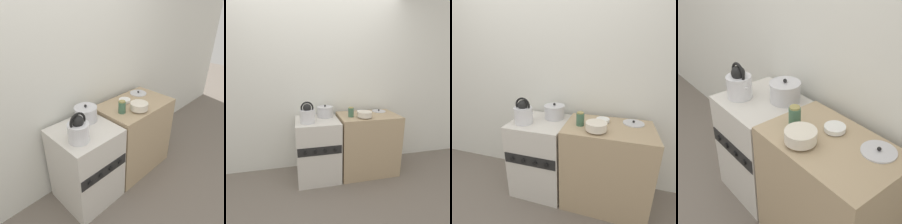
{
  "view_description": "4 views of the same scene",
  "coord_description": "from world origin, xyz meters",
  "views": [
    {
      "loc": [
        -1.0,
        -1.09,
        1.95
      ],
      "look_at": [
        0.34,
        0.25,
        0.91
      ],
      "focal_mm": 35.0,
      "sensor_mm": 36.0,
      "label": 1
    },
    {
      "loc": [
        -0.21,
        -1.95,
        1.52
      ],
      "look_at": [
        0.29,
        0.29,
        0.93
      ],
      "focal_mm": 28.0,
      "sensor_mm": 36.0,
      "label": 2
    },
    {
      "loc": [
        0.75,
        -1.29,
        1.55
      ],
      "look_at": [
        0.27,
        0.29,
        0.96
      ],
      "focal_mm": 28.0,
      "sensor_mm": 36.0,
      "label": 3
    },
    {
      "loc": [
        1.68,
        -0.81,
        1.93
      ],
      "look_at": [
        0.33,
        0.28,
        0.89
      ],
      "focal_mm": 50.0,
      "sensor_mm": 36.0,
      "label": 4
    }
  ],
  "objects": [
    {
      "name": "ground_plane",
      "position": [
        0.0,
        0.0,
        0.0
      ],
      "size": [
        12.0,
        12.0,
        0.0
      ],
      "primitive_type": "plane",
      "color": "#70665B"
    },
    {
      "name": "wall_back",
      "position": [
        0.0,
        0.62,
        1.25
      ],
      "size": [
        7.0,
        0.06,
        2.5
      ],
      "color": "silver",
      "rests_on": "ground_plane"
    },
    {
      "name": "stove",
      "position": [
        -0.0,
        0.28,
        0.42
      ],
      "size": [
        0.57,
        0.58,
        0.84
      ],
      "color": "beige",
      "rests_on": "ground_plane"
    },
    {
      "name": "counter",
      "position": [
        0.72,
        0.27,
        0.44
      ],
      "size": [
        0.83,
        0.53,
        0.87
      ],
      "color": "tan",
      "rests_on": "ground_plane"
    },
    {
      "name": "kettle",
      "position": [
        -0.13,
        0.18,
        0.95
      ],
      "size": [
        0.23,
        0.19,
        0.27
      ],
      "color": "silver",
      "rests_on": "stove"
    },
    {
      "name": "cooking_pot",
      "position": [
        0.13,
        0.4,
        0.92
      ],
      "size": [
        0.22,
        0.22,
        0.17
      ],
      "color": "silver",
      "rests_on": "stove"
    },
    {
      "name": "enamel_bowl",
      "position": [
        0.61,
        0.13,
        0.92
      ],
      "size": [
        0.19,
        0.19,
        0.08
      ],
      "color": "beige",
      "rests_on": "counter"
    },
    {
      "name": "small_ceramic_bowl",
      "position": [
        0.65,
        0.36,
        0.89
      ],
      "size": [
        0.13,
        0.13,
        0.04
      ],
      "color": "white",
      "rests_on": "counter"
    },
    {
      "name": "storage_jar",
      "position": [
        0.45,
        0.22,
        0.94
      ],
      "size": [
        0.07,
        0.07,
        0.13
      ],
      "color": "#3F664C",
      "rests_on": "counter"
    },
    {
      "name": "loose_pot_lid",
      "position": [
        0.94,
        0.4,
        0.88
      ],
      "size": [
        0.2,
        0.2,
        0.03
      ],
      "color": "silver",
      "rests_on": "counter"
    }
  ]
}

